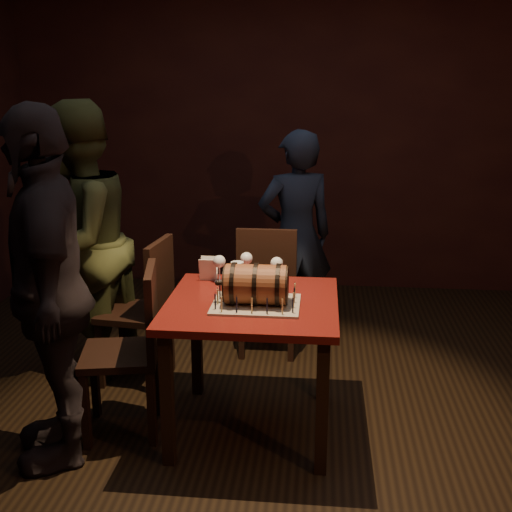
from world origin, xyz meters
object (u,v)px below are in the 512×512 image
object	(u,v)px
barrel_cake	(256,284)
wine_glass_left	(219,263)
chair_left_front	(134,342)
wine_glass_right	(277,265)
person_left_rear	(79,244)
chair_left_rear	(146,303)
chair_back	(268,284)
wine_glass_mid	(246,260)
person_back	(296,236)
pub_table	(252,320)
pint_of_ale	(237,275)
person_left_front	(49,289)

from	to	relation	value
barrel_cake	wine_glass_left	distance (m)	0.44
barrel_cake	chair_left_front	bearing A→B (deg)	-179.05
wine_glass_right	person_left_rear	size ratio (longest dim) A/B	0.09
chair_left_rear	chair_left_front	size ratio (longest dim) A/B	1.00
chair_left_front	chair_back	bearing A→B (deg)	59.71
barrel_cake	wine_glass_right	xyz separation A→B (m)	(0.08, 0.36, 0.00)
wine_glass_mid	person_back	xyz separation A→B (m)	(0.24, 1.00, -0.10)
pub_table	barrel_cake	world-z (taller)	barrel_cake
pub_table	chair_left_rear	bearing A→B (deg)	144.13
wine_glass_right	chair_left_front	world-z (taller)	chair_left_front
pint_of_ale	wine_glass_left	bearing A→B (deg)	142.64
pint_of_ale	person_left_rear	distance (m)	1.11
person_back	person_left_front	size ratio (longest dim) A/B	0.86
chair_back	person_back	bearing A→B (deg)	66.13
wine_glass_left	pint_of_ale	world-z (taller)	wine_glass_left
person_back	wine_glass_right	bearing A→B (deg)	67.24
chair_back	barrel_cake	bearing A→B (deg)	-88.44
wine_glass_mid	person_back	size ratio (longest dim) A/B	0.10
chair_left_rear	person_back	size ratio (longest dim) A/B	0.60
barrel_cake	person_left_rear	bearing A→B (deg)	151.42
chair_back	wine_glass_left	bearing A→B (deg)	-107.50
person_back	person_left_front	world-z (taller)	person_left_front
person_back	person_left_rear	distance (m)	1.55
wine_glass_right	chair_left_rear	xyz separation A→B (m)	(-0.83, 0.23, -0.35)
pint_of_ale	chair_left_front	size ratio (longest dim) A/B	0.16
wine_glass_left	wine_glass_mid	world-z (taller)	same
barrel_cake	person_left_rear	world-z (taller)	person_left_rear
wine_glass_left	pub_table	bearing A→B (deg)	-53.55
pub_table	person_left_rear	bearing A→B (deg)	153.45
person_back	person_left_rear	world-z (taller)	person_left_rear
pint_of_ale	pub_table	bearing A→B (deg)	-63.38
wine_glass_left	person_back	xyz separation A→B (m)	(0.39, 1.08, -0.10)
pint_of_ale	person_left_rear	bearing A→B (deg)	160.76
wine_glass_right	person_back	bearing A→B (deg)	86.76
barrel_cake	person_left_rear	xyz separation A→B (m)	(-1.18, 0.64, 0.02)
wine_glass_right	wine_glass_mid	bearing A→B (deg)	154.98
wine_glass_left	wine_glass_mid	xyz separation A→B (m)	(0.15, 0.08, -0.00)
wine_glass_left	chair_left_front	size ratio (longest dim) A/B	0.17
wine_glass_right	pint_of_ale	world-z (taller)	wine_glass_right
wine_glass_left	pint_of_ale	size ratio (longest dim) A/B	1.07
pub_table	wine_glass_left	world-z (taller)	wine_glass_left
barrel_cake	wine_glass_mid	size ratio (longest dim) A/B	2.34
pub_table	person_left_front	distance (m)	1.05
wine_glass_right	chair_left_rear	bearing A→B (deg)	164.59
pub_table	wine_glass_right	size ratio (longest dim) A/B	5.59
wine_glass_right	person_left_front	world-z (taller)	person_left_front
chair_left_rear	barrel_cake	bearing A→B (deg)	-38.15
pub_table	barrel_cake	bearing A→B (deg)	-67.46
person_left_rear	chair_back	bearing A→B (deg)	125.66
wine_glass_mid	wine_glass_right	xyz separation A→B (m)	(0.18, -0.09, 0.00)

